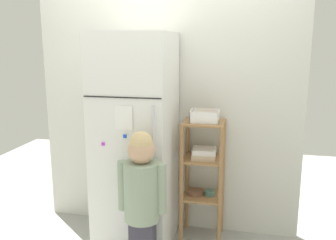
{
  "coord_description": "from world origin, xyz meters",
  "views": [
    {
      "loc": [
        0.69,
        -2.84,
        1.73
      ],
      "look_at": [
        0.08,
        0.02,
        1.11
      ],
      "focal_mm": 39.31,
      "sensor_mm": 36.0,
      "label": 1
    }
  ],
  "objects_px": {
    "child_standing": "(142,191)",
    "fruit_bin": "(205,117)",
    "pantry_shelf_unit": "(203,169)",
    "refrigerator": "(136,142)"
  },
  "relations": [
    {
      "from": "child_standing",
      "to": "pantry_shelf_unit",
      "type": "distance_m",
      "value": 0.73
    },
    {
      "from": "child_standing",
      "to": "fruit_bin",
      "type": "height_order",
      "value": "fruit_bin"
    },
    {
      "from": "fruit_bin",
      "to": "pantry_shelf_unit",
      "type": "bearing_deg",
      "value": 106.01
    },
    {
      "from": "pantry_shelf_unit",
      "to": "child_standing",
      "type": "bearing_deg",
      "value": -120.25
    },
    {
      "from": "child_standing",
      "to": "fruit_bin",
      "type": "bearing_deg",
      "value": 57.99
    },
    {
      "from": "refrigerator",
      "to": "child_standing",
      "type": "distance_m",
      "value": 0.55
    },
    {
      "from": "fruit_bin",
      "to": "refrigerator",
      "type": "bearing_deg",
      "value": -166.39
    },
    {
      "from": "pantry_shelf_unit",
      "to": "fruit_bin",
      "type": "xyz_separation_m",
      "value": [
        0.01,
        -0.03,
        0.46
      ]
    },
    {
      "from": "refrigerator",
      "to": "pantry_shelf_unit",
      "type": "relative_size",
      "value": 1.68
    },
    {
      "from": "refrigerator",
      "to": "pantry_shelf_unit",
      "type": "xyz_separation_m",
      "value": [
        0.55,
        0.16,
        -0.25
      ]
    }
  ]
}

